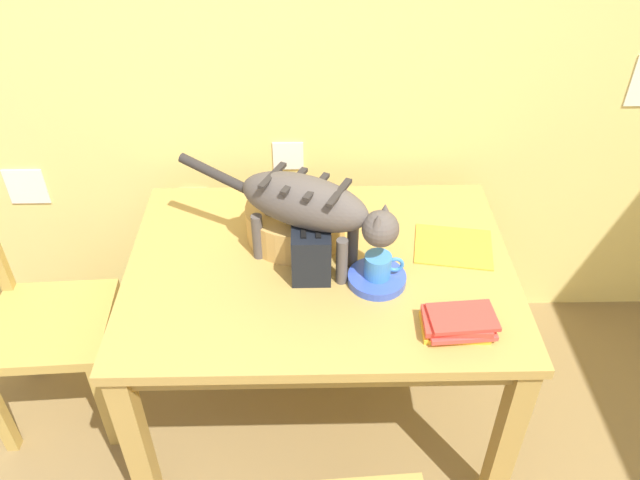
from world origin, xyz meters
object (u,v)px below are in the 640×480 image
object	(u,v)px
magazine	(453,247)
coffee_mug	(379,266)
cat	(310,206)
wooden_chair_far	(36,321)
toaster	(311,246)
saucer_bowl	(377,279)
book_stack	(458,323)
dining_table	(320,285)
wicker_basket	(296,220)

from	to	relation	value
magazine	coffee_mug	bearing A→B (deg)	-138.05
cat	magazine	distance (m)	0.53
cat	wooden_chair_far	size ratio (longest dim) A/B	0.73
toaster	saucer_bowl	bearing A→B (deg)	-20.30
magazine	book_stack	xyz separation A→B (m)	(-0.06, -0.38, 0.03)
dining_table	wicker_basket	world-z (taller)	wicker_basket
book_stack	wicker_basket	xyz separation A→B (m)	(-0.46, 0.46, 0.03)
dining_table	toaster	size ratio (longest dim) A/B	6.22
cat	toaster	size ratio (longest dim) A/B	3.41
dining_table	wooden_chair_far	bearing A→B (deg)	177.53
cat	saucer_bowl	size ratio (longest dim) A/B	3.75
saucer_bowl	dining_table	bearing A→B (deg)	153.41
cat	wicker_basket	bearing A→B (deg)	-135.47
magazine	wooden_chair_far	bearing A→B (deg)	-168.51
dining_table	book_stack	bearing A→B (deg)	-38.00
dining_table	wooden_chair_far	distance (m)	1.02
saucer_bowl	coffee_mug	distance (m)	0.05
magazine	toaster	xyz separation A→B (m)	(-0.47, -0.09, 0.08)
saucer_bowl	coffee_mug	bearing A→B (deg)	0.00
wicker_basket	magazine	bearing A→B (deg)	-8.51
wooden_chair_far	toaster	bearing A→B (deg)	83.80
book_stack	toaster	size ratio (longest dim) A/B	1.05
dining_table	wicker_basket	distance (m)	0.23
dining_table	cat	xyz separation A→B (m)	(-0.03, 0.01, 0.31)
dining_table	toaster	world-z (taller)	toaster
coffee_mug	magazine	world-z (taller)	coffee_mug
coffee_mug	toaster	bearing A→B (deg)	160.01
book_stack	wooden_chair_far	size ratio (longest dim) A/B	0.22
toaster	coffee_mug	bearing A→B (deg)	-19.99
saucer_bowl	toaster	size ratio (longest dim) A/B	0.91
saucer_bowl	wooden_chair_far	size ratio (longest dim) A/B	0.19
coffee_mug	cat	bearing A→B (deg)	154.51
wooden_chair_far	wicker_basket	bearing A→B (deg)	94.10
cat	magazine	xyz separation A→B (m)	(0.47, 0.07, -0.22)
cat	toaster	xyz separation A→B (m)	(0.00, -0.02, -0.14)
toaster	wicker_basket	bearing A→B (deg)	106.33
cat	wicker_basket	world-z (taller)	cat
dining_table	magazine	world-z (taller)	magazine
coffee_mug	book_stack	distance (m)	0.30
saucer_bowl	wicker_basket	distance (m)	0.36
cat	wicker_basket	distance (m)	0.22
cat	coffee_mug	world-z (taller)	cat
cat	toaster	bearing A→B (deg)	26.59
magazine	book_stack	distance (m)	0.39
cat	coffee_mug	size ratio (longest dim) A/B	5.56
cat	wicker_basket	size ratio (longest dim) A/B	2.04
saucer_bowl	cat	bearing A→B (deg)	154.14
saucer_bowl	wicker_basket	xyz separation A→B (m)	(-0.25, 0.25, 0.05)
saucer_bowl	coffee_mug	xyz separation A→B (m)	(0.00, 0.00, 0.05)
saucer_bowl	wicker_basket	world-z (taller)	wicker_basket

